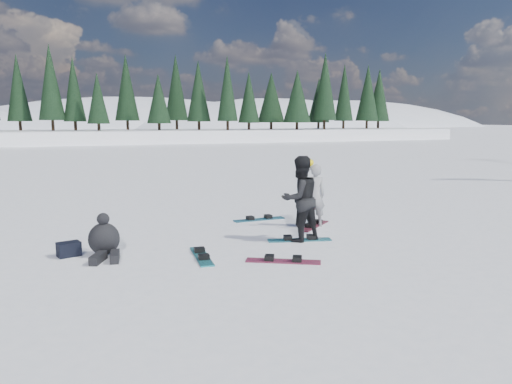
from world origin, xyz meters
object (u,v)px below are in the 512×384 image
at_px(snowboard_loose_c, 259,219).
at_px(snowboarder_woman, 314,195).
at_px(gear_bag, 69,249).
at_px(snowboard_loose_a, 202,256).
at_px(snowboarder_man, 300,199).
at_px(seated_rider, 104,240).
at_px(snowboard_loose_b, 283,261).

bearing_deg(snowboard_loose_c, snowboarder_woman, -54.48).
height_order(gear_bag, snowboard_loose_c, gear_bag).
relative_size(snowboarder_woman, snowboard_loose_a, 1.21).
height_order(snowboarder_man, seated_rider, snowboarder_man).
xyz_separation_m(snowboard_loose_c, snowboard_loose_b, (-1.11, -4.12, 0.00)).
xyz_separation_m(snowboarder_man, seated_rider, (-4.40, 0.26, -0.65)).
distance_m(seated_rider, snowboard_loose_a, 2.06).
distance_m(gear_bag, snowboard_loose_a, 2.78).
xyz_separation_m(snowboarder_woman, snowboard_loose_b, (-2.15, -2.78, -0.83)).
bearing_deg(seated_rider, snowboarder_woman, 26.77).
xyz_separation_m(gear_bag, snowboard_loose_b, (4.00, -2.01, -0.14)).
relative_size(snowboarder_man, snowboard_loose_c, 1.34).
bearing_deg(snowboarder_man, snowboarder_woman, -139.37).
bearing_deg(snowboarder_man, snowboard_loose_b, 43.77).
bearing_deg(snowboard_loose_a, snowboarder_man, -72.23).
bearing_deg(snowboard_loose_a, seated_rider, 72.45).
distance_m(snowboard_loose_a, snowboard_loose_b, 1.72).
distance_m(snowboarder_man, snowboard_loose_a, 2.77).
xyz_separation_m(snowboarder_woman, snowboarder_man, (-1.05, -1.28, 0.15)).
xyz_separation_m(seated_rider, gear_bag, (-0.70, 0.26, -0.20)).
distance_m(snowboarder_woman, snowboarder_man, 1.67).
distance_m(snowboarder_woman, snowboard_loose_a, 4.10).
bearing_deg(snowboard_loose_c, snowboard_loose_b, -107.35).
relative_size(snowboarder_woman, snowboarder_man, 0.91).
bearing_deg(gear_bag, snowboarder_woman, 7.09).
relative_size(snowboard_loose_c, snowboard_loose_b, 1.00).
bearing_deg(snowboard_loose_b, snowboard_loose_c, 103.61).
bearing_deg(snowboard_loose_b, snowboarder_man, 82.44).
xyz_separation_m(snowboard_loose_a, snowboard_loose_c, (2.54, 3.17, 0.00)).
bearing_deg(snowboarder_man, seated_rider, -13.39).
height_order(snowboard_loose_a, snowboard_loose_c, same).
distance_m(snowboard_loose_a, snowboard_loose_c, 4.06).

